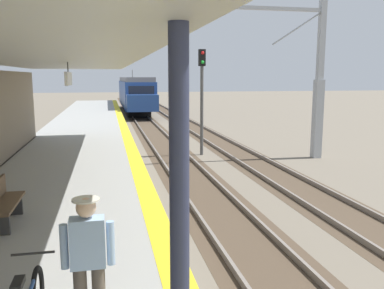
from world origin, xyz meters
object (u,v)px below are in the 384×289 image
rail_signal_post (202,91)px  catenary_pylon_far_side (313,83)px  approaching_train (135,93)px  platform_bench (2,202)px  commuter_person (88,261)px

rail_signal_post → catenary_pylon_far_side: size_ratio=0.69×
approaching_train → platform_bench: 37.70m
commuter_person → rail_signal_post: 16.01m
approaching_train → catenary_pylon_far_side: catenary_pylon_far_side is taller
approaching_train → rail_signal_post: (1.50, -26.25, 1.02)m
rail_signal_post → catenary_pylon_far_side: (4.97, -1.83, 0.41)m
rail_signal_post → catenary_pylon_far_side: 5.31m
approaching_train → rail_signal_post: 26.31m
catenary_pylon_far_side → platform_bench: catenary_pylon_far_side is taller
commuter_person → catenary_pylon_far_side: catenary_pylon_far_side is taller
commuter_person → catenary_pylon_far_side: (9.82, 13.37, 1.76)m
approaching_train → rail_signal_post: bearing=-86.7°
commuter_person → rail_signal_post: rail_signal_post is taller
commuter_person → catenary_pylon_far_side: size_ratio=0.22×
commuter_person → approaching_train: bearing=85.4°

